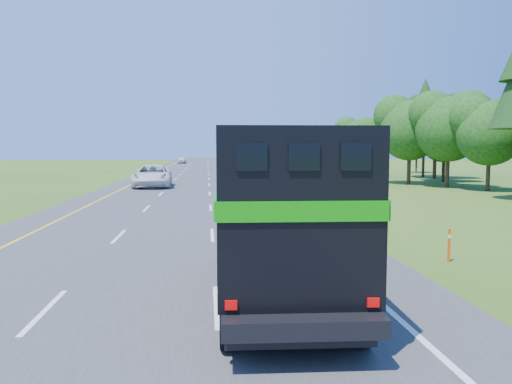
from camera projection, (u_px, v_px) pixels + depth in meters
road at (191, 183)px, 49.47m from camera, size 15.00×260.00×0.04m
lane_markings at (191, 183)px, 49.47m from camera, size 11.15×260.00×0.01m
horse_truck at (278, 210)px, 11.54m from camera, size 3.01×8.72×3.82m
white_suv at (152, 176)px, 44.08m from camera, size 3.51×7.14×1.95m
far_car at (182, 160)px, 109.82m from camera, size 1.84×4.43×1.50m
delineator at (449, 244)px, 15.32m from camera, size 0.08×0.05×1.03m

